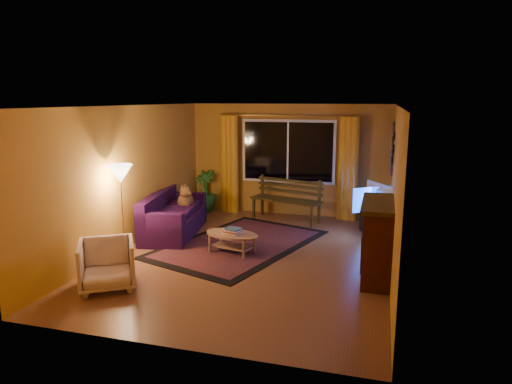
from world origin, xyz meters
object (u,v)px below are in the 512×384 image
(floor_lamp, at_px, (122,212))
(coffee_table, at_px, (232,243))
(bench, at_px, (286,210))
(armchair, at_px, (107,262))
(sofa, at_px, (174,214))
(tv_console, at_px, (376,226))

(floor_lamp, xyz_separation_m, coffee_table, (1.64, 0.73, -0.61))
(bench, xyz_separation_m, coffee_table, (-0.45, -2.32, -0.05))
(coffee_table, bearing_deg, floor_lamp, -156.12)
(bench, relative_size, floor_lamp, 0.98)
(bench, relative_size, armchair, 2.06)
(bench, bearing_deg, floor_lamp, -108.41)
(coffee_table, bearing_deg, sofa, 151.68)
(bench, bearing_deg, coffee_table, -84.92)
(sofa, height_order, tv_console, sofa)
(armchair, bearing_deg, tv_console, 11.81)
(sofa, distance_m, tv_console, 3.92)
(coffee_table, relative_size, tv_console, 0.93)
(armchair, xyz_separation_m, coffee_table, (1.22, 1.85, -0.20))
(armchair, height_order, floor_lamp, floor_lamp)
(tv_console, bearing_deg, floor_lamp, -167.65)
(sofa, xyz_separation_m, floor_lamp, (-0.18, -1.51, 0.39))
(bench, distance_m, tv_console, 2.03)
(sofa, relative_size, floor_lamp, 1.25)
(sofa, relative_size, coffee_table, 2.01)
(armchair, height_order, tv_console, armchair)
(floor_lamp, bearing_deg, bench, 55.57)
(sofa, relative_size, armchair, 2.63)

